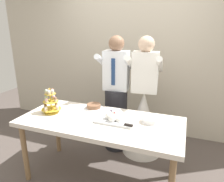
{
  "coord_description": "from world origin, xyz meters",
  "views": [
    {
      "loc": [
        0.84,
        -1.89,
        1.74
      ],
      "look_at": [
        0.09,
        0.15,
        1.07
      ],
      "focal_mm": 32.7,
      "sensor_mm": 36.0,
      "label": 1
    }
  ],
  "objects": [
    {
      "name": "rear_wall",
      "position": [
        0.0,
        1.46,
        1.45
      ],
      "size": [
        5.2,
        0.1,
        2.9
      ],
      "primitive_type": "cube",
      "color": "beige",
      "rests_on": "ground_plane"
    },
    {
      "name": "person_groom",
      "position": [
        -0.06,
        0.71,
        0.75
      ],
      "size": [
        0.49,
        0.51,
        1.66
      ],
      "color": "#232328",
      "rests_on": "ground_plane"
    },
    {
      "name": "ground_plane",
      "position": [
        0.0,
        0.0,
        0.0
      ],
      "size": [
        8.0,
        8.0,
        0.0
      ],
      "primitive_type": "plane",
      "color": "#564C47"
    },
    {
      "name": "person_bride",
      "position": [
        0.33,
        0.74,
        0.58
      ],
      "size": [
        0.56,
        0.56,
        1.66
      ],
      "color": "white",
      "rests_on": "ground_plane"
    },
    {
      "name": "cupcake_stand",
      "position": [
        -0.63,
        -0.01,
        0.9
      ],
      "size": [
        0.23,
        0.23,
        0.31
      ],
      "color": "gold",
      "rests_on": "dessert_table"
    },
    {
      "name": "main_cake_tray",
      "position": [
        0.17,
        0.05,
        0.82
      ],
      "size": [
        0.44,
        0.31,
        0.12
      ],
      "color": "silver",
      "rests_on": "dessert_table"
    },
    {
      "name": "round_cake",
      "position": [
        -0.21,
        0.28,
        0.8
      ],
      "size": [
        0.24,
        0.24,
        0.06
      ],
      "color": "white",
      "rests_on": "dessert_table"
    },
    {
      "name": "plate_stack",
      "position": [
        0.53,
        0.14,
        0.8
      ],
      "size": [
        0.2,
        0.2,
        0.05
      ],
      "color": "white",
      "rests_on": "dessert_table"
    },
    {
      "name": "dessert_table",
      "position": [
        0.0,
        0.0,
        0.7
      ],
      "size": [
        1.8,
        0.8,
        0.78
      ],
      "color": "silver",
      "rests_on": "ground_plane"
    }
  ]
}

